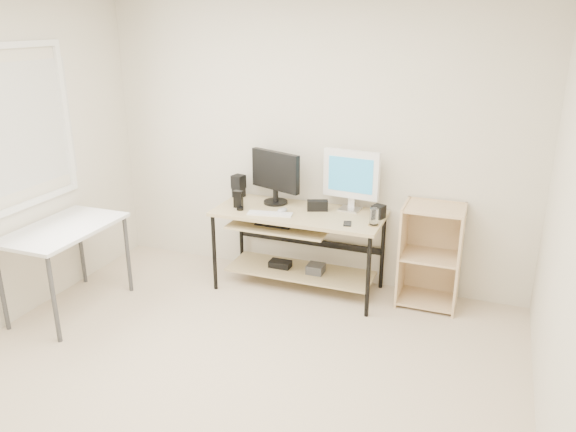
{
  "coord_description": "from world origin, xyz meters",
  "views": [
    {
      "loc": [
        1.58,
        -2.76,
        2.37
      ],
      "look_at": [
        0.03,
        1.3,
        0.83
      ],
      "focal_mm": 35.0,
      "sensor_mm": 36.0,
      "label": 1
    }
  ],
  "objects_px": {
    "side_table": "(64,236)",
    "audio_controller": "(238,199)",
    "white_imac": "(351,176)",
    "shelf_unit": "(431,254)",
    "desk": "(296,233)",
    "black_monitor": "(275,174)"
  },
  "relations": [
    {
      "from": "white_imac",
      "to": "audio_controller",
      "type": "height_order",
      "value": "white_imac"
    },
    {
      "from": "side_table",
      "to": "white_imac",
      "type": "height_order",
      "value": "white_imac"
    },
    {
      "from": "side_table",
      "to": "black_monitor",
      "type": "xyz_separation_m",
      "value": [
        1.4,
        1.2,
        0.36
      ]
    },
    {
      "from": "desk",
      "to": "audio_controller",
      "type": "distance_m",
      "value": 0.61
    },
    {
      "from": "black_monitor",
      "to": "white_imac",
      "type": "bearing_deg",
      "value": 24.93
    },
    {
      "from": "side_table",
      "to": "black_monitor",
      "type": "distance_m",
      "value": 1.88
    },
    {
      "from": "side_table",
      "to": "shelf_unit",
      "type": "distance_m",
      "value": 3.09
    },
    {
      "from": "white_imac",
      "to": "black_monitor",
      "type": "bearing_deg",
      "value": -169.38
    },
    {
      "from": "side_table",
      "to": "shelf_unit",
      "type": "relative_size",
      "value": 1.11
    },
    {
      "from": "side_table",
      "to": "black_monitor",
      "type": "height_order",
      "value": "black_monitor"
    },
    {
      "from": "desk",
      "to": "side_table",
      "type": "height_order",
      "value": "same"
    },
    {
      "from": "audio_controller",
      "to": "side_table",
      "type": "bearing_deg",
      "value": -140.86
    },
    {
      "from": "shelf_unit",
      "to": "white_imac",
      "type": "distance_m",
      "value": 0.96
    },
    {
      "from": "shelf_unit",
      "to": "white_imac",
      "type": "xyz_separation_m",
      "value": [
        -0.74,
        0.04,
        0.61
      ]
    },
    {
      "from": "side_table",
      "to": "white_imac",
      "type": "distance_m",
      "value": 2.47
    },
    {
      "from": "side_table",
      "to": "audio_controller",
      "type": "xyz_separation_m",
      "value": [
        1.13,
        0.97,
        0.16
      ]
    },
    {
      "from": "desk",
      "to": "side_table",
      "type": "bearing_deg",
      "value": -147.35
    },
    {
      "from": "desk",
      "to": "audio_controller",
      "type": "relative_size",
      "value": 9.58
    },
    {
      "from": "side_table",
      "to": "black_monitor",
      "type": "relative_size",
      "value": 1.93
    },
    {
      "from": "shelf_unit",
      "to": "black_monitor",
      "type": "height_order",
      "value": "black_monitor"
    },
    {
      "from": "side_table",
      "to": "white_imac",
      "type": "xyz_separation_m",
      "value": [
        2.09,
        1.26,
        0.39
      ]
    },
    {
      "from": "desk",
      "to": "black_monitor",
      "type": "relative_size",
      "value": 2.89
    }
  ]
}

